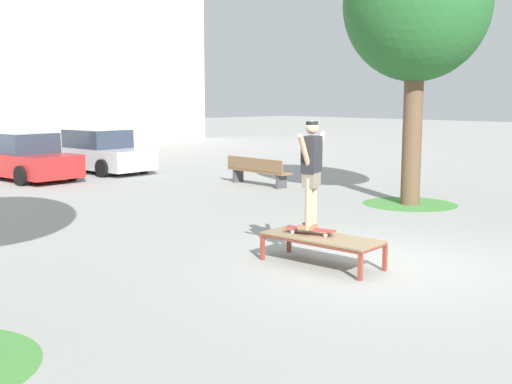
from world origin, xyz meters
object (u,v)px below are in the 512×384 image
at_px(skater, 311,167).
at_px(skateboard, 311,230).
at_px(park_bench, 258,170).
at_px(skate_box, 322,239).
at_px(car_red, 24,158).
at_px(car_silver, 100,153).
at_px(tree_near_right, 417,6).

bearing_deg(skater, skateboard, -70.31).
relative_size(skateboard, park_bench, 0.34).
height_order(skate_box, car_red, car_red).
distance_m(car_red, car_silver, 2.83).
bearing_deg(car_red, tree_near_right, -66.73).
relative_size(skater, park_bench, 0.70).
bearing_deg(skateboard, skater, 109.69).
bearing_deg(skater, car_red, 84.89).
height_order(skateboard, skater, skater).
xyz_separation_m(skater, tree_near_right, (6.04, 2.11, 3.23)).
bearing_deg(tree_near_right, skate_box, -158.83).
bearing_deg(skater, park_bench, 51.74).
distance_m(skate_box, car_silver, 14.35).
distance_m(skater, tree_near_right, 7.17).
bearing_deg(skater, car_silver, 73.48).
height_order(skateboard, car_red, car_red).
relative_size(skate_box, skateboard, 2.40).
bearing_deg(skateboard, park_bench, 51.74).
bearing_deg(skate_box, car_red, 85.06).
relative_size(skateboard, car_red, 0.19).
distance_m(skate_box, car_red, 13.66).
bearing_deg(skater, tree_near_right, 19.28).
height_order(tree_near_right, park_bench, tree_near_right).
bearing_deg(tree_near_right, skateboard, -160.71).
relative_size(tree_near_right, park_bench, 2.76).
bearing_deg(skateboard, tree_near_right, 19.29).
relative_size(skater, tree_near_right, 0.26).
bearing_deg(car_silver, skateboard, -106.51).
distance_m(tree_near_right, car_red, 12.93).
bearing_deg(tree_near_right, car_silver, 100.03).
relative_size(skate_box, car_silver, 0.45).
bearing_deg(skate_box, car_silver, 73.82).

